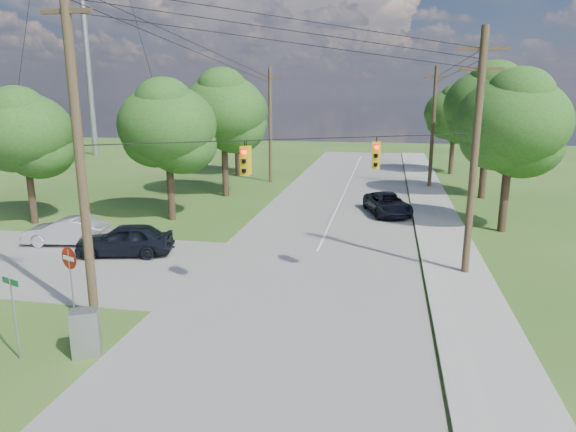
% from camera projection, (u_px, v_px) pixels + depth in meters
% --- Properties ---
extents(ground, '(140.00, 140.00, 0.00)m').
position_uv_depth(ground, '(216.00, 338.00, 16.88)').
color(ground, '#2B4E1A').
rests_on(ground, ground).
extents(main_road, '(10.00, 100.00, 0.03)m').
position_uv_depth(main_road, '(301.00, 287.00, 21.28)').
color(main_road, gray).
rests_on(main_road, ground).
extents(sidewalk_east, '(2.60, 100.00, 0.12)m').
position_uv_depth(sidewalk_east, '(470.00, 298.00, 20.03)').
color(sidewalk_east, '#9E9B94').
rests_on(sidewalk_east, ground).
extents(pole_sw, '(2.00, 0.32, 12.00)m').
position_uv_depth(pole_sw, '(78.00, 145.00, 16.66)').
color(pole_sw, '#4F3F29').
rests_on(pole_sw, ground).
extents(pole_ne, '(2.00, 0.32, 10.50)m').
position_uv_depth(pole_ne, '(475.00, 151.00, 21.59)').
color(pole_ne, '#4F3F29').
rests_on(pole_ne, ground).
extents(pole_north_e, '(2.00, 0.32, 10.00)m').
position_uv_depth(pole_north_e, '(433.00, 126.00, 42.66)').
color(pole_north_e, '#4F3F29').
rests_on(pole_north_e, ground).
extents(pole_north_w, '(2.00, 0.32, 10.00)m').
position_uv_depth(pole_north_w, '(270.00, 125.00, 45.24)').
color(pole_north_w, '#4F3F29').
rests_on(pole_north_w, ground).
extents(power_lines, '(13.93, 29.62, 4.93)m').
position_uv_depth(power_lines, '(314.00, 66.00, 25.48)').
color(power_lines, black).
rests_on(power_lines, ground).
extents(traffic_signals, '(4.91, 3.27, 1.05)m').
position_uv_depth(traffic_signals, '(314.00, 157.00, 19.35)').
color(traffic_signals, '#E1B40D').
rests_on(traffic_signals, ground).
extents(tree_w_near, '(6.00, 6.00, 8.40)m').
position_uv_depth(tree_w_near, '(167.00, 125.00, 31.30)').
color(tree_w_near, '#452F22').
rests_on(tree_w_near, ground).
extents(tree_w_mid, '(6.40, 6.40, 9.22)m').
position_uv_depth(tree_w_mid, '(223.00, 110.00, 38.59)').
color(tree_w_mid, '#452F22').
rests_on(tree_w_mid, ground).
extents(tree_w_far, '(6.00, 6.00, 8.73)m').
position_uv_depth(tree_w_far, '(236.00, 110.00, 48.58)').
color(tree_w_far, '#452F22').
rests_on(tree_w_far, ground).
extents(tree_e_near, '(6.20, 6.20, 8.81)m').
position_uv_depth(tree_e_near, '(512.00, 123.00, 28.46)').
color(tree_e_near, '#452F22').
rests_on(tree_e_near, ground).
extents(tree_e_mid, '(6.60, 6.60, 9.64)m').
position_uv_depth(tree_e_mid, '(489.00, 106.00, 37.76)').
color(tree_e_mid, '#452F22').
rests_on(tree_e_mid, ground).
extents(tree_e_far, '(5.80, 5.80, 8.32)m').
position_uv_depth(tree_e_far, '(455.00, 113.00, 49.63)').
color(tree_e_far, '#452F22').
rests_on(tree_e_far, ground).
extents(tree_cross_n, '(5.60, 5.60, 7.91)m').
position_uv_depth(tree_cross_n, '(24.00, 132.00, 30.47)').
color(tree_cross_n, '#452F22').
rests_on(tree_cross_n, ground).
extents(car_cross_dark, '(4.96, 2.85, 1.59)m').
position_uv_depth(car_cross_dark, '(125.00, 240.00, 25.25)').
color(car_cross_dark, black).
rests_on(car_cross_dark, cross_road).
extents(car_cross_silver, '(4.55, 2.13, 1.44)m').
position_uv_depth(car_cross_silver, '(67.00, 231.00, 27.06)').
color(car_cross_silver, '#AFB1B7').
rests_on(car_cross_silver, cross_road).
extents(car_main_north, '(3.63, 5.43, 1.39)m').
position_uv_depth(car_main_north, '(388.00, 204.00, 33.87)').
color(car_main_north, black).
rests_on(car_main_north, main_road).
extents(control_cabinet, '(0.99, 0.88, 1.48)m').
position_uv_depth(control_cabinet, '(86.00, 333.00, 15.61)').
color(control_cabinet, gray).
rests_on(control_cabinet, ground).
extents(do_not_enter_sign, '(0.78, 0.34, 2.49)m').
position_uv_depth(do_not_enter_sign, '(70.00, 265.00, 18.49)').
color(do_not_enter_sign, gray).
rests_on(do_not_enter_sign, ground).
extents(street_name_sign, '(0.74, 0.30, 2.60)m').
position_uv_depth(street_name_sign, '(14.00, 308.00, 15.19)').
color(street_name_sign, gray).
rests_on(street_name_sign, ground).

